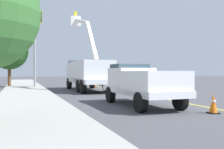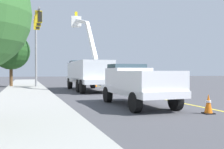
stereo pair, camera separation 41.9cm
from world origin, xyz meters
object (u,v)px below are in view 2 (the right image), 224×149
service_pickup_truck (138,83)px  traffic_cone_leading (208,104)px  traffic_signal_mast (37,33)px  traffic_cone_mid_front (95,84)px  passing_minivan (119,77)px  utility_bucket_truck (88,72)px

service_pickup_truck → traffic_cone_leading: bearing=-143.4°
traffic_signal_mast → traffic_cone_mid_front: bearing=-74.6°
traffic_cone_mid_front → traffic_signal_mast: traffic_signal_mast is taller
traffic_cone_mid_front → traffic_cone_leading: bearing=-173.4°
passing_minivan → traffic_cone_mid_front: size_ratio=6.83×
traffic_cone_leading → traffic_signal_mast: traffic_signal_mast is taller
traffic_cone_mid_front → passing_minivan: bearing=-48.4°
service_pickup_truck → utility_bucket_truck: bearing=7.1°
utility_bucket_truck → passing_minivan: 8.59m
passing_minivan → traffic_cone_mid_front: bearing=131.6°
passing_minivan → traffic_cone_leading: bearing=176.9°
passing_minivan → traffic_signal_mast: size_ratio=0.64×
service_pickup_truck → passing_minivan: service_pickup_truck is taller
traffic_cone_leading → passing_minivan: bearing=-3.1°
service_pickup_truck → traffic_cone_leading: (-2.75, -2.04, -0.73)m
traffic_cone_leading → traffic_signal_mast: bearing=25.8°
utility_bucket_truck → passing_minivan: size_ratio=1.69×
traffic_cone_leading → traffic_cone_mid_front: traffic_cone_leading is taller
utility_bucket_truck → passing_minivan: utility_bucket_truck is taller
passing_minivan → traffic_signal_mast: (-4.39, 8.92, 4.33)m
traffic_cone_mid_front → traffic_signal_mast: 7.75m
utility_bucket_truck → traffic_signal_mast: size_ratio=1.08×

